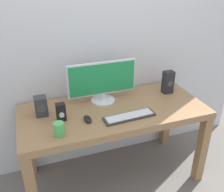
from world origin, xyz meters
TOP-DOWN VIEW (x-y plane):
  - ground_plane at (0.00, 0.00)m, footprint 6.00×6.00m
  - wall_back at (0.00, 0.38)m, footprint 3.14×0.04m
  - desk at (0.00, 0.00)m, footprint 1.55×0.69m
  - monitor at (-0.04, 0.16)m, footprint 0.60×0.21m
  - keyboard_primary at (0.07, -0.17)m, footprint 0.42×0.14m
  - mouse at (-0.25, -0.11)m, footprint 0.06×0.11m
  - speaker_right at (0.58, 0.12)m, footprint 0.09×0.08m
  - speaker_left at (-0.57, 0.10)m, footprint 0.10×0.10m
  - audio_controller at (-0.44, -0.03)m, footprint 0.07×0.07m
  - coffee_mug at (-0.48, -0.23)m, footprint 0.08×0.08m

SIDE VIEW (x-z plane):
  - ground_plane at x=0.00m, z-range 0.00..0.00m
  - desk at x=0.00m, z-range 0.27..1.01m
  - keyboard_primary at x=0.07m, z-range 0.74..0.76m
  - mouse at x=-0.25m, z-range 0.74..0.77m
  - coffee_mug at x=-0.48m, z-range 0.74..0.84m
  - audio_controller at x=-0.44m, z-range 0.74..0.88m
  - speaker_left at x=-0.57m, z-range 0.74..0.90m
  - speaker_right at x=0.58m, z-range 0.74..0.95m
  - monitor at x=-0.04m, z-range 0.75..1.10m
  - wall_back at x=0.00m, z-range 0.00..3.00m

